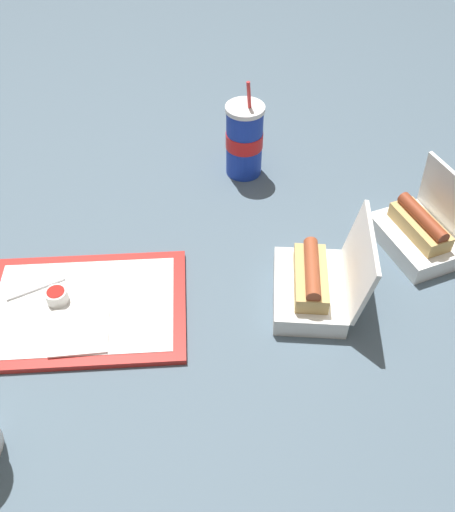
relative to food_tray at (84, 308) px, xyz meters
The scene contains 8 objects.
ground_plane 0.23m from the food_tray, ahead, with size 3.20×3.20×0.00m, color #4C6070.
food_tray is the anchor object (origin of this frame).
ketchup_cup 0.05m from the food_tray, 158.14° to the left, with size 0.04×0.04×0.02m.
napkin_stack 0.06m from the food_tray, 95.30° to the right, with size 0.10×0.10×0.00m, color white.
plastic_fork 0.10m from the food_tray, 147.24° to the left, with size 0.11×0.01×0.01m, color white.
clamshell_hotdog_corner 0.67m from the food_tray, ahead, with size 0.16×0.20×0.16m.
clamshell_hotdog_right 0.42m from the food_tray, ahead, with size 0.20×0.21×0.17m.
soda_cup_front 0.52m from the food_tray, 44.70° to the left, with size 0.09×0.09×0.23m.
Camera 1 is at (-0.08, -0.71, 0.81)m, focal length 40.00 mm.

